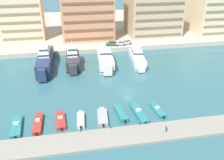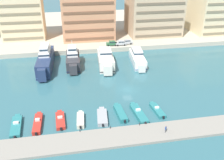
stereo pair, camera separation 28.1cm
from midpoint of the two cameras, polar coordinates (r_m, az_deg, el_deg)
ground_plane at (r=67.83m, az=3.74°, el=-2.23°), size 400.00×400.00×0.00m
quay_promenade at (r=126.91m, az=-3.25°, el=12.11°), size 180.00×70.00×1.66m
pier_dock at (r=52.45m, az=8.76°, el=-11.95°), size 120.00×5.85×0.56m
yacht_navy_far_left at (r=82.58m, az=-14.88°, el=4.41°), size 4.95×21.78×8.83m
yacht_charcoal_left at (r=82.26m, az=-8.81°, el=4.68°), size 4.67×15.20×8.22m
yacht_ivory_mid_left at (r=81.47m, az=-1.36°, el=4.66°), size 5.65×16.39×7.12m
yacht_white_center_left at (r=84.34m, az=5.95°, el=5.00°), size 5.22×16.61×6.20m
motorboat_teal_far_left at (r=57.12m, az=-20.90°, el=-9.81°), size 2.53×8.21×1.28m
motorboat_red_left at (r=56.43m, az=-16.47°, el=-9.47°), size 1.72×7.79×1.42m
motorboat_red_mid_left at (r=56.32m, az=-11.59°, el=-8.97°), size 2.18×7.05×1.21m
motorboat_cream_center_left at (r=55.55m, az=-7.07°, el=-9.02°), size 1.87×6.05×1.04m
motorboat_grey_center at (r=56.13m, az=-2.11°, el=-8.43°), size 2.74×6.97×0.95m
motorboat_teal_center_right at (r=57.26m, az=2.04°, el=-7.55°), size 2.17×7.37×1.10m
motorboat_teal_mid_right at (r=57.54m, az=6.23°, el=-7.57°), size 2.58×8.55×1.43m
motorboat_teal_right at (r=59.53m, az=10.43°, el=-6.76°), size 2.23×6.86×1.10m
car_green_far_left at (r=96.03m, az=0.02°, el=8.44°), size 4.10×1.92×1.80m
car_silver_left at (r=96.40m, az=2.13°, el=8.49°), size 4.12×1.96×1.80m
car_silver_mid_left at (r=97.82m, az=3.56°, el=8.73°), size 4.13×1.99×1.80m
apartment_block_left at (r=109.48m, az=-19.72°, el=13.97°), size 16.74×12.65×21.34m
apartment_block_mid_left at (r=105.34m, az=-5.75°, el=17.07°), size 21.00×18.26×29.24m
apartment_block_center_left at (r=111.52m, az=9.51°, el=15.29°), size 21.87×17.51×21.25m
apartment_block_center at (r=120.97m, az=21.61°, el=15.28°), size 14.66×18.24×23.49m
pedestrian_near_edge at (r=52.21m, az=12.34°, el=-10.76°), size 0.45×0.53×1.66m
bollard_west at (r=52.00m, az=-7.19°, el=-11.36°), size 0.20×0.20×0.61m
bollard_west_mid at (r=52.49m, az=-0.25°, el=-10.70°), size 0.20×0.20×0.61m
bollard_east_mid at (r=53.70m, az=6.44°, el=-9.91°), size 0.20×0.20×0.61m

